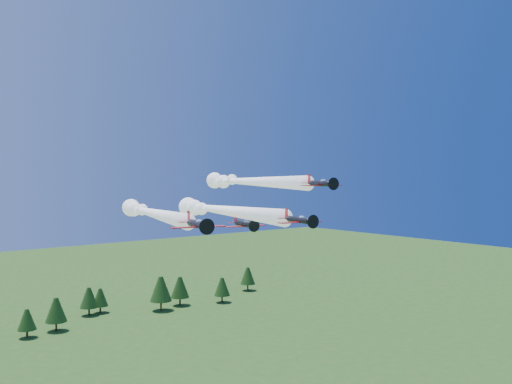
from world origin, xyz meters
TOP-DOWN VIEW (x-y plane):
  - plane_lead at (1.85, 15.42)m, footprint 11.86×44.61m
  - plane_left at (-4.13, 29.18)m, footprint 16.77×48.45m
  - plane_right at (16.06, 25.86)m, footprint 14.96×49.14m
  - plane_slot at (0.13, 5.79)m, footprint 6.87×7.55m
  - treeline at (-1.39, 108.82)m, footprint 181.00×21.31m

SIDE VIEW (x-z plane):
  - treeline at x=-1.39m, z-range 0.57..12.46m
  - plane_slot at x=0.13m, z-range 38.40..40.80m
  - plane_left at x=-4.13m, z-range 38.58..42.28m
  - plane_lead at x=1.85m, z-range 39.55..43.25m
  - plane_right at x=16.06m, z-range 44.27..47.97m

